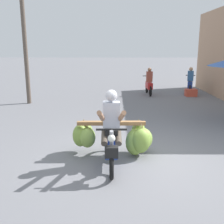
{
  "coord_description": "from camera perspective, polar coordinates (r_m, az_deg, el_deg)",
  "views": [
    {
      "loc": [
        -0.5,
        -5.44,
        2.4
      ],
      "look_at": [
        -0.58,
        0.72,
        0.9
      ],
      "focal_mm": 42.73,
      "sensor_mm": 36.0,
      "label": 1
    }
  ],
  "objects": [
    {
      "name": "motorbike_distant_ahead_right",
      "position": [
        14.67,
        16.35,
        5.96
      ],
      "size": [
        0.64,
        1.58,
        1.4
      ],
      "color": "black",
      "rests_on": "ground"
    },
    {
      "name": "produce_crate",
      "position": [
        14.0,
        16.52,
        4.0
      ],
      "size": [
        0.56,
        0.4,
        0.36
      ],
      "primitive_type": "cube",
      "color": "#CC4C38",
      "rests_on": "ground"
    },
    {
      "name": "ground_plane",
      "position": [
        5.97,
        5.57,
        -10.1
      ],
      "size": [
        120.0,
        120.0,
        0.0
      ],
      "primitive_type": "plane",
      "color": "slate"
    },
    {
      "name": "utility_pole",
      "position": [
        12.08,
        -18.27,
        15.63
      ],
      "size": [
        0.18,
        0.18,
        5.9
      ],
      "primitive_type": "cylinder",
      "color": "brown",
      "rests_on": "ground"
    },
    {
      "name": "motorbike_main_loaded",
      "position": [
        5.87,
        1.0,
        -5.23
      ],
      "size": [
        1.83,
        1.8,
        1.58
      ],
      "color": "black",
      "rests_on": "ground"
    },
    {
      "name": "motorbike_distant_ahead_left",
      "position": [
        13.87,
        7.92,
        5.96
      ],
      "size": [
        0.5,
        1.62,
        1.4
      ],
      "color": "black",
      "rests_on": "ground"
    }
  ]
}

